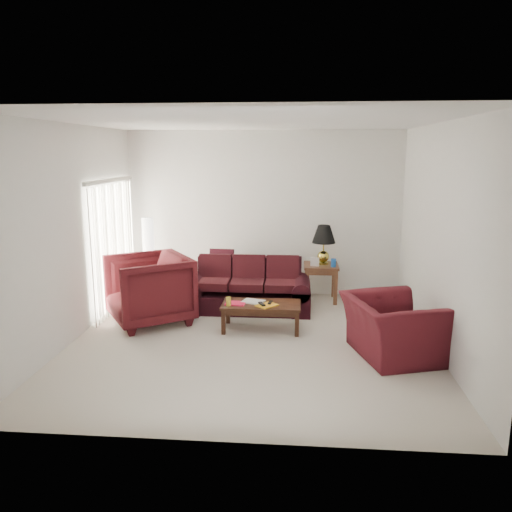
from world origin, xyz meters
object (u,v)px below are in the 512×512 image
(end_table, at_px, (321,283))
(armchair_left, at_px, (149,289))
(coffee_table, at_px, (261,316))
(armchair_right, at_px, (391,328))
(floor_lamp, at_px, (149,258))
(sofa, at_px, (248,286))

(end_table, distance_m, armchair_left, 3.05)
(coffee_table, bearing_deg, armchair_right, -48.89)
(armchair_left, xyz_separation_m, armchair_right, (3.50, -1.02, -0.15))
(end_table, distance_m, armchair_right, 2.56)
(coffee_table, bearing_deg, floor_lamp, 121.30)
(coffee_table, bearing_deg, sofa, 84.23)
(sofa, relative_size, end_table, 3.17)
(floor_lamp, relative_size, armchair_right, 1.25)
(armchair_right, bearing_deg, sofa, 32.64)
(floor_lamp, bearing_deg, coffee_table, -35.39)
(floor_lamp, distance_m, armchair_right, 4.58)
(sofa, relative_size, floor_lamp, 1.41)
(floor_lamp, xyz_separation_m, coffee_table, (2.15, -1.53, -0.54))
(end_table, bearing_deg, armchair_left, -152.44)
(sofa, xyz_separation_m, armchair_left, (-1.46, -0.74, 0.11))
(end_table, bearing_deg, sofa, -151.69)
(armchair_left, distance_m, coffee_table, 1.79)
(floor_lamp, distance_m, coffee_table, 2.69)
(armchair_left, bearing_deg, floor_lamp, 162.74)
(coffee_table, bearing_deg, armchair_left, 150.82)
(floor_lamp, height_order, armchair_left, floor_lamp)
(sofa, height_order, armchair_right, sofa)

